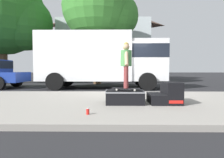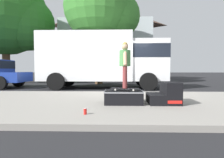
# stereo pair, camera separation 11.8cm
# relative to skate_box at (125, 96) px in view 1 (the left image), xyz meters

# --- Properties ---
(ground_plane) EXTENTS (140.00, 140.00, 0.00)m
(ground_plane) POSITION_rel_skate_box_xyz_m (0.39, 3.39, -0.31)
(ground_plane) COLOR black
(sidewalk_slab) EXTENTS (50.00, 5.00, 0.12)m
(sidewalk_slab) POSITION_rel_skate_box_xyz_m (0.39, 0.39, -0.25)
(sidewalk_slab) COLOR gray
(sidewalk_slab) RESTS_ON ground
(skate_box) EXTENTS (1.03, 0.85, 0.35)m
(skate_box) POSITION_rel_skate_box_xyz_m (0.00, 0.00, 0.00)
(skate_box) COLOR black
(skate_box) RESTS_ON sidewalk_slab
(kicker_ramp) EXTENTS (0.82, 0.86, 0.59)m
(kicker_ramp) POSITION_rel_skate_box_xyz_m (1.16, -0.00, 0.06)
(kicker_ramp) COLOR black
(kicker_ramp) RESTS_ON sidewalk_slab
(skateboard) EXTENTS (0.80, 0.35, 0.07)m
(skateboard) POSITION_rel_skate_box_xyz_m (0.04, 0.04, 0.22)
(skateboard) COLOR black
(skateboard) RESTS_ON skate_box
(skater_kid) EXTENTS (0.31, 0.65, 1.27)m
(skater_kid) POSITION_rel_skate_box_xyz_m (0.04, 0.04, 0.98)
(skater_kid) COLOR brown
(skater_kid) RESTS_ON skateboard
(soda_can) EXTENTS (0.07, 0.07, 0.13)m
(soda_can) POSITION_rel_skate_box_xyz_m (-0.83, -1.37, -0.12)
(soda_can) COLOR red
(soda_can) RESTS_ON sidewalk_slab
(box_truck) EXTENTS (6.91, 2.63, 3.05)m
(box_truck) POSITION_rel_skate_box_xyz_m (-0.94, 5.59, 1.39)
(box_truck) COLOR white
(box_truck) RESTS_ON ground
(street_tree_main) EXTENTS (6.92, 6.29, 8.49)m
(street_tree_main) POSITION_rel_skate_box_xyz_m (-8.46, 9.43, 4.86)
(street_tree_main) COLOR brown
(street_tree_main) RESTS_ON ground
(street_tree_neighbour) EXTENTS (5.54, 5.04, 8.13)m
(street_tree_neighbour) POSITION_rel_skate_box_xyz_m (-1.28, 8.94, 5.14)
(street_tree_neighbour) COLOR brown
(street_tree_neighbour) RESTS_ON ground
(house_behind) EXTENTS (9.54, 8.22, 8.40)m
(house_behind) POSITION_rel_skate_box_xyz_m (-1.38, 16.54, 3.93)
(house_behind) COLOR silver
(house_behind) RESTS_ON ground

